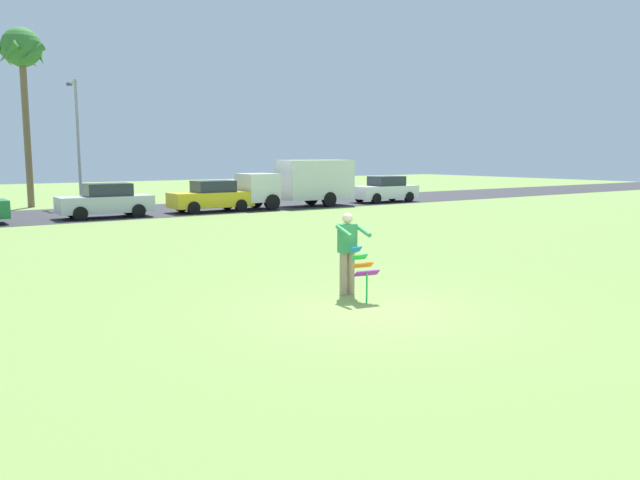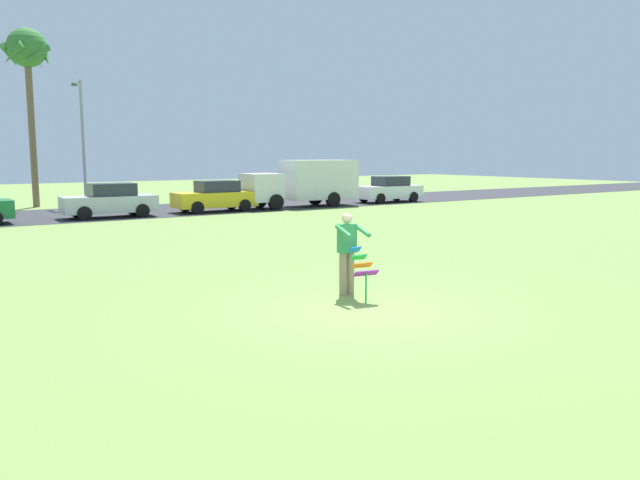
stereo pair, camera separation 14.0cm
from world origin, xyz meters
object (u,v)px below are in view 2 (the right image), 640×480
at_px(person_kite_flyer, 347,250).
at_px(parked_car_yellow, 215,197).
at_px(parked_truck_white_box, 307,182).
at_px(parked_car_silver, 110,201).
at_px(kite_held, 362,267).
at_px(palm_tree_right_near, 27,56).
at_px(streetlight_pole, 82,135).
at_px(parked_car_white, 389,190).

height_order(person_kite_flyer, parked_car_yellow, person_kite_flyer).
bearing_deg(parked_car_yellow, person_kite_flyer, -106.99).
distance_m(person_kite_flyer, parked_truck_white_box, 22.52).
bearing_deg(parked_car_yellow, parked_truck_white_box, 0.01).
bearing_deg(parked_car_silver, kite_held, -91.84).
bearing_deg(kite_held, palm_tree_right_near, 92.22).
height_order(parked_car_yellow, parked_truck_white_box, parked_truck_white_box).
bearing_deg(parked_truck_white_box, parked_car_yellow, -179.99).
bearing_deg(parked_car_silver, streetlight_pole, 85.24).
xyz_separation_m(person_kite_flyer, streetlight_pole, (1.14, 26.33, 3.05)).
bearing_deg(parked_car_yellow, parked_car_white, -0.00).
height_order(parked_truck_white_box, streetlight_pole, streetlight_pole).
relative_size(parked_car_yellow, streetlight_pole, 0.60).
distance_m(kite_held, parked_car_silver, 19.98).
relative_size(parked_car_white, streetlight_pole, 0.60).
distance_m(kite_held, palm_tree_right_near, 29.37).
xyz_separation_m(kite_held, palm_tree_right_near, (-1.10, 28.36, 7.53)).
distance_m(parked_car_silver, streetlight_pole, 7.70).
bearing_deg(palm_tree_right_near, streetlight_pole, -31.52).
distance_m(kite_held, parked_truck_white_box, 23.10).
bearing_deg(parked_car_silver, person_kite_flyer, -91.65).
distance_m(person_kite_flyer, parked_car_white, 26.16).
xyz_separation_m(parked_car_yellow, parked_truck_white_box, (5.60, 0.00, 0.64)).
xyz_separation_m(kite_held, parked_car_silver, (0.64, 19.97, 0.07)).
xyz_separation_m(kite_held, parked_car_yellow, (6.00, 19.97, 0.07)).
distance_m(parked_car_yellow, parked_car_white, 11.69).
xyz_separation_m(person_kite_flyer, parked_car_yellow, (5.91, 19.36, -0.18)).
bearing_deg(kite_held, parked_truck_white_box, 59.86).
height_order(kite_held, parked_car_white, parked_car_white).
height_order(parked_car_yellow, parked_car_white, same).
relative_size(parked_truck_white_box, parked_car_white, 1.59).
relative_size(kite_held, parked_car_white, 0.25).
bearing_deg(person_kite_flyer, kite_held, -97.77).
xyz_separation_m(parked_car_silver, palm_tree_right_near, (-1.74, 8.40, 7.46)).
bearing_deg(parked_car_silver, parked_car_yellow, 0.01).
bearing_deg(parked_truck_white_box, palm_tree_right_near, 146.52).
height_order(person_kite_flyer, streetlight_pole, streetlight_pole).
bearing_deg(person_kite_flyer, parked_truck_white_box, 59.26).
relative_size(person_kite_flyer, palm_tree_right_near, 0.18).
bearing_deg(parked_truck_white_box, parked_car_white, -0.01).
bearing_deg(parked_car_silver, palm_tree_right_near, 101.71).
relative_size(parked_car_silver, parked_car_white, 1.00).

